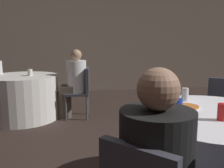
{
  "coord_description": "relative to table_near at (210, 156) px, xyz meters",
  "views": [
    {
      "loc": [
        -0.89,
        -1.82,
        1.29
      ],
      "look_at": [
        -0.42,
        0.81,
        0.83
      ],
      "focal_mm": 40.0,
      "sensor_mm": 36.0,
      "label": 1
    }
  ],
  "objects": [
    {
      "name": "soda_can_silver",
      "position": [
        -0.04,
        0.42,
        0.43
      ],
      "size": [
        0.07,
        0.07,
        0.12
      ],
      "color": "silver",
      "rests_on": "table_near"
    },
    {
      "name": "cup_far",
      "position": [
        -1.74,
        2.49,
        0.42
      ],
      "size": [
        0.08,
        0.08,
        0.11
      ],
      "color": "silver",
      "rests_on": "table_far"
    },
    {
      "name": "chair_near_northeast",
      "position": [
        0.66,
        0.83,
        0.15
      ],
      "size": [
        0.56,
        0.56,
        0.85
      ],
      "rotation": [
        0.0,
        0.0,
        -3.81
      ],
      "color": "#383842",
      "rests_on": "ground_plane"
    },
    {
      "name": "pizza_plate_near",
      "position": [
        -0.13,
        0.18,
        0.37
      ],
      "size": [
        0.22,
        0.22,
        0.02
      ],
      "color": "white",
      "rests_on": "table_near"
    },
    {
      "name": "person_white_shirt",
      "position": [
        -1.06,
        2.44,
        0.21
      ],
      "size": [
        0.5,
        0.35,
        1.16
      ],
      "rotation": [
        0.0,
        0.0,
        1.44
      ],
      "color": "#4C4238",
      "rests_on": "ground_plane"
    },
    {
      "name": "chair_far_east",
      "position": [
        -0.9,
        2.42,
        0.15
      ],
      "size": [
        0.45,
        0.45,
        0.85
      ],
      "rotation": [
        0.0,
        0.0,
        1.44
      ],
      "color": "#383842",
      "rests_on": "ground_plane"
    },
    {
      "name": "table_far",
      "position": [
        -1.88,
        2.55,
        0.0
      ],
      "size": [
        1.16,
        1.16,
        0.73
      ],
      "color": "white",
      "rests_on": "ground_plane"
    },
    {
      "name": "table_near",
      "position": [
        0.0,
        0.0,
        0.0
      ],
      "size": [
        1.3,
        1.3,
        0.73
      ],
      "color": "silver",
      "rests_on": "ground_plane"
    },
    {
      "name": "soda_can_red",
      "position": [
        -0.05,
        -0.18,
        0.43
      ],
      "size": [
        0.07,
        0.07,
        0.12
      ],
      "color": "red",
      "rests_on": "table_near"
    },
    {
      "name": "wall_back",
      "position": [
        -0.23,
        4.78,
        1.03
      ],
      "size": [
        16.0,
        0.06,
        2.8
      ],
      "color": "gray",
      "rests_on": "ground_plane"
    },
    {
      "name": "soda_can_blue",
      "position": [
        -0.29,
        0.02,
        0.43
      ],
      "size": [
        0.07,
        0.07,
        0.12
      ],
      "color": "#1E38A5",
      "rests_on": "table_near"
    }
  ]
}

